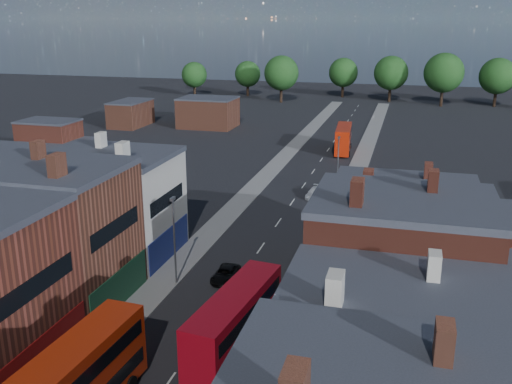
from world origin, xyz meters
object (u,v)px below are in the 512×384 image
Objects in this scene: car_2 at (225,274)px; car_3 at (315,193)px; bus_2 at (343,138)px; bus_1 at (235,323)px.

car_2 is 0.95× the size of car_3.
bus_2 reaches higher than car_2.
bus_1 is at bearing -93.70° from bus_2.
bus_2 is at bearing 97.62° from bus_1.
bus_1 is 66.32m from bus_2.
car_2 is 27.31m from car_3.
car_3 is (-0.34, -27.73, -1.86)m from bus_2.
bus_1 is 38.66m from car_3.
bus_2 is (-0.56, 66.32, -0.15)m from bus_1.
bus_2 is 2.62× the size of car_2.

